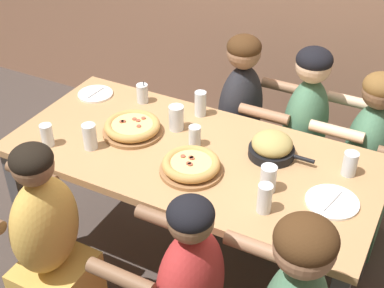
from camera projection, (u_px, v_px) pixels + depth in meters
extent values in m
plane|color=#423833|center=(192.00, 265.00, 3.08)|extent=(18.00, 18.00, 0.00)
cube|color=tan|center=(192.00, 156.00, 2.64)|extent=(1.83, 0.85, 0.04)
cube|color=#4C4C51|center=(23.00, 207.00, 2.92)|extent=(0.07, 0.07, 0.76)
cube|color=#4C4C51|center=(101.00, 140.00, 3.46)|extent=(0.07, 0.07, 0.76)
cube|color=#4C4C51|center=(368.00, 225.00, 2.81)|extent=(0.07, 0.07, 0.76)
cylinder|color=#996B42|center=(133.00, 131.00, 2.76)|extent=(0.31, 0.31, 0.02)
torus|color=tan|center=(132.00, 126.00, 2.74)|extent=(0.29, 0.29, 0.04)
cylinder|color=#E5C675|center=(132.00, 127.00, 2.75)|extent=(0.24, 0.24, 0.04)
cylinder|color=#9E4C38|center=(138.00, 121.00, 2.75)|extent=(0.02, 0.02, 0.01)
cylinder|color=#9E4C38|center=(134.00, 119.00, 2.77)|extent=(0.02, 0.02, 0.01)
cylinder|color=#9E4C38|center=(122.00, 121.00, 2.75)|extent=(0.02, 0.02, 0.01)
cylinder|color=#9E4C38|center=(139.00, 126.00, 2.71)|extent=(0.02, 0.02, 0.01)
cylinder|color=#9E4C38|center=(144.00, 118.00, 2.77)|extent=(0.02, 0.02, 0.01)
cylinder|color=#9E4C38|center=(124.00, 121.00, 2.75)|extent=(0.02, 0.02, 0.01)
cylinder|color=#996B42|center=(191.00, 170.00, 2.49)|extent=(0.30, 0.30, 0.02)
torus|color=tan|center=(191.00, 164.00, 2.47)|extent=(0.27, 0.27, 0.04)
cylinder|color=#E5C675|center=(191.00, 165.00, 2.48)|extent=(0.22, 0.22, 0.04)
cylinder|color=#9E4C38|center=(191.00, 157.00, 2.49)|extent=(0.02, 0.02, 0.01)
cylinder|color=#9E4C38|center=(183.00, 156.00, 2.50)|extent=(0.02, 0.02, 0.01)
cylinder|color=#9E4C38|center=(189.00, 163.00, 2.45)|extent=(0.02, 0.02, 0.01)
cylinder|color=#9E4C38|center=(190.00, 164.00, 2.44)|extent=(0.02, 0.02, 0.01)
cylinder|color=#9E4C38|center=(192.00, 158.00, 2.48)|extent=(0.02, 0.02, 0.01)
cylinder|color=black|center=(271.00, 152.00, 2.59)|extent=(0.22, 0.22, 0.05)
cylinder|color=black|center=(304.00, 159.00, 2.52)|extent=(0.10, 0.02, 0.02)
ellipsoid|color=tan|center=(272.00, 144.00, 2.56)|extent=(0.20, 0.20, 0.11)
cylinder|color=white|center=(95.00, 94.00, 3.09)|extent=(0.20, 0.20, 0.01)
cube|color=#B7B7BC|center=(95.00, 93.00, 3.08)|extent=(0.02, 0.14, 0.01)
cylinder|color=white|center=(332.00, 202.00, 2.31)|extent=(0.23, 0.23, 0.01)
cube|color=#B7B7BC|center=(332.00, 200.00, 2.31)|extent=(0.05, 0.16, 0.01)
cylinder|color=silver|center=(142.00, 93.00, 3.00)|extent=(0.06, 0.06, 0.11)
cylinder|color=#1EA8DB|center=(143.00, 96.00, 3.01)|extent=(0.06, 0.06, 0.08)
cylinder|color=black|center=(145.00, 92.00, 2.98)|extent=(0.01, 0.02, 0.14)
cylinder|color=silver|center=(47.00, 135.00, 2.64)|extent=(0.06, 0.06, 0.12)
cylinder|color=black|center=(48.00, 139.00, 2.66)|extent=(0.05, 0.05, 0.07)
cylinder|color=silver|center=(195.00, 136.00, 2.64)|extent=(0.06, 0.06, 0.11)
cylinder|color=silver|center=(268.00, 179.00, 2.35)|extent=(0.07, 0.07, 0.13)
cylinder|color=black|center=(268.00, 182.00, 2.36)|extent=(0.06, 0.06, 0.09)
cylinder|color=silver|center=(90.00, 137.00, 2.62)|extent=(0.07, 0.07, 0.13)
cylinder|color=silver|center=(90.00, 141.00, 2.63)|extent=(0.06, 0.06, 0.09)
cylinder|color=silver|center=(265.00, 198.00, 2.24)|extent=(0.06, 0.06, 0.14)
cylinder|color=silver|center=(264.00, 204.00, 2.25)|extent=(0.06, 0.06, 0.08)
cylinder|color=silver|center=(350.00, 164.00, 2.45)|extent=(0.07, 0.07, 0.12)
cylinder|color=silver|center=(349.00, 167.00, 2.46)|extent=(0.06, 0.06, 0.08)
cylinder|color=silver|center=(176.00, 118.00, 2.76)|extent=(0.08, 0.08, 0.13)
cylinder|color=silver|center=(200.00, 104.00, 2.87)|extent=(0.06, 0.06, 0.14)
cylinder|color=silver|center=(200.00, 107.00, 2.88)|extent=(0.06, 0.06, 0.10)
ellipsoid|color=gold|center=(45.00, 225.00, 2.37)|extent=(0.24, 0.36, 0.50)
sphere|color=brown|center=(32.00, 165.00, 2.18)|extent=(0.18, 0.18, 0.18)
ellipsoid|color=black|center=(31.00, 159.00, 2.16)|extent=(0.18, 0.18, 0.13)
cylinder|color=brown|center=(32.00, 173.00, 2.52)|extent=(0.28, 0.06, 0.06)
sphere|color=#9E7051|center=(305.00, 247.00, 1.71)|extent=(0.21, 0.21, 0.21)
ellipsoid|color=#422814|center=(306.00, 239.00, 1.69)|extent=(0.21, 0.21, 0.15)
cylinder|color=#9E7051|center=(259.00, 249.00, 2.06)|extent=(0.28, 0.06, 0.06)
cube|color=#477556|center=(353.00, 210.00, 3.15)|extent=(0.32, 0.34, 0.43)
ellipsoid|color=#477556|center=(368.00, 146.00, 2.89)|extent=(0.24, 0.36, 0.49)
sphere|color=brown|center=(381.00, 91.00, 2.70)|extent=(0.19, 0.19, 0.19)
ellipsoid|color=brown|center=(382.00, 86.00, 2.68)|extent=(0.19, 0.19, 0.13)
cube|color=#477556|center=(296.00, 192.00, 3.29)|extent=(0.32, 0.34, 0.43)
ellipsoid|color=#477556|center=(305.00, 124.00, 3.00)|extent=(0.24, 0.36, 0.55)
sphere|color=beige|center=(314.00, 65.00, 2.79)|extent=(0.19, 0.19, 0.19)
ellipsoid|color=black|center=(315.00, 60.00, 2.78)|extent=(0.19, 0.19, 0.13)
cylinder|color=beige|center=(353.00, 102.00, 2.98)|extent=(0.28, 0.06, 0.06)
cylinder|color=beige|center=(337.00, 131.00, 2.74)|extent=(0.28, 0.06, 0.06)
cube|color=#232328|center=(237.00, 173.00, 3.44)|extent=(0.32, 0.34, 0.43)
ellipsoid|color=#232328|center=(240.00, 108.00, 3.16)|extent=(0.24, 0.36, 0.54)
sphere|color=#9E7051|center=(244.00, 52.00, 2.95)|extent=(0.19, 0.19, 0.19)
ellipsoid|color=#422814|center=(244.00, 47.00, 2.93)|extent=(0.19, 0.19, 0.13)
cylinder|color=#9E7051|center=(285.00, 87.00, 3.14)|extent=(0.28, 0.06, 0.06)
cylinder|color=#9E7051|center=(264.00, 114.00, 2.89)|extent=(0.28, 0.06, 0.06)
ellipsoid|color=#B22D2D|center=(191.00, 284.00, 2.09)|extent=(0.24, 0.36, 0.51)
sphere|color=brown|center=(191.00, 220.00, 1.90)|extent=(0.17, 0.17, 0.17)
ellipsoid|color=black|center=(191.00, 214.00, 1.88)|extent=(0.18, 0.18, 0.12)
cylinder|color=brown|center=(120.00, 277.00, 1.99)|extent=(0.28, 0.06, 0.06)
cylinder|color=brown|center=(166.00, 221.00, 2.24)|extent=(0.28, 0.06, 0.06)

